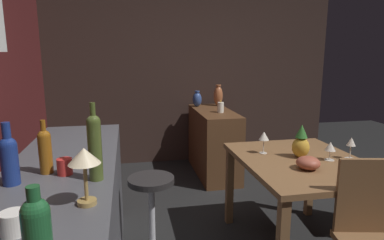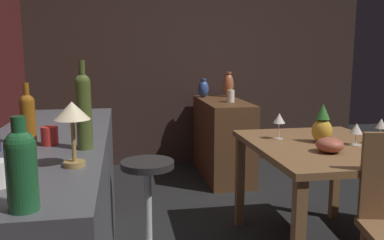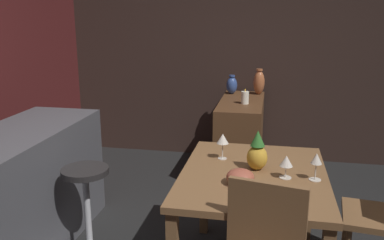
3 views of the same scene
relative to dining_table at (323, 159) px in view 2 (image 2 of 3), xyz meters
name	(u,v)px [view 2 (image 2 of 3)]	position (x,y,z in m)	size (l,w,h in m)	color
wall_side_right	(181,54)	(2.43, 0.57, 0.65)	(0.10, 4.40, 2.60)	#33231E
dining_table	(323,159)	(0.00, 0.00, 0.00)	(1.13, 0.89, 0.74)	brown
kitchen_counter	(51,222)	(-0.26, 1.65, -0.20)	(2.10, 0.60, 0.90)	#4C4C51
sideboard_cabinet	(223,138)	(1.77, 0.21, -0.24)	(1.10, 0.44, 0.82)	#56351E
bar_stool	(148,212)	(0.00, 1.13, -0.28)	(0.34, 0.34, 0.68)	#262323
wine_glass_left	(381,125)	(-0.05, -0.36, 0.22)	(0.07, 0.07, 0.17)	silver
wine_glass_right	(356,129)	(-0.05, -0.19, 0.20)	(0.08, 0.08, 0.14)	silver
wine_glass_center	(279,119)	(0.21, 0.22, 0.23)	(0.08, 0.08, 0.18)	silver
pineapple_centerpiece	(322,126)	(0.06, -0.01, 0.20)	(0.13, 0.13, 0.26)	gold
fruit_bowl	(330,145)	(-0.20, 0.07, 0.14)	(0.16, 0.16, 0.09)	#9E4C38
wine_bottle_green	(21,166)	(-1.23, 1.54, 0.38)	(0.08, 0.08, 0.26)	#1E592D
wine_bottle_olive	(84,108)	(-0.53, 1.43, 0.43)	(0.07, 0.07, 0.39)	#475623
wine_bottle_amber	(28,117)	(-0.39, 1.70, 0.38)	(0.07, 0.07, 0.29)	#8C5114
cup_red	(50,136)	(-0.43, 1.60, 0.30)	(0.11, 0.08, 0.09)	red
counter_lamp	(72,117)	(-0.81, 1.45, 0.44)	(0.13, 0.13, 0.25)	#A58447
pillar_candle_tall	(231,96)	(1.63, 0.17, 0.24)	(0.08, 0.08, 0.15)	white
vase_copper	(228,85)	(2.16, 0.05, 0.31)	(0.12, 0.12, 0.28)	#B26038
vase_ceramic_blue	(203,89)	(2.13, 0.35, 0.27)	(0.12, 0.12, 0.21)	#334C8C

